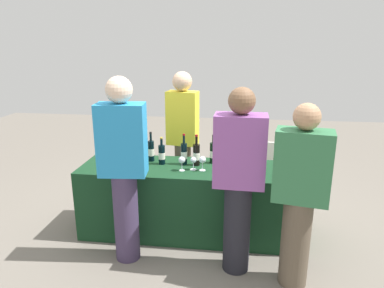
# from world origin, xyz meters

# --- Properties ---
(ground_plane) EXTENTS (12.00, 12.00, 0.00)m
(ground_plane) POSITION_xyz_m (0.00, 0.00, 0.00)
(ground_plane) COLOR slate
(tasting_table) EXTENTS (2.32, 0.68, 0.74)m
(tasting_table) POSITION_xyz_m (0.00, 0.00, 0.37)
(tasting_table) COLOR #14381E
(tasting_table) RESTS_ON ground_plane
(wine_bottle_0) EXTENTS (0.07, 0.07, 0.32)m
(wine_bottle_0) POSITION_xyz_m (-0.46, 0.15, 0.86)
(wine_bottle_0) COLOR black
(wine_bottle_0) RESTS_ON tasting_table
(wine_bottle_1) EXTENTS (0.07, 0.07, 0.29)m
(wine_bottle_1) POSITION_xyz_m (-0.33, 0.06, 0.85)
(wine_bottle_1) COLOR black
(wine_bottle_1) RESTS_ON tasting_table
(wine_bottle_2) EXTENTS (0.07, 0.07, 0.33)m
(wine_bottle_2) POSITION_xyz_m (-0.10, 0.09, 0.86)
(wine_bottle_2) COLOR black
(wine_bottle_2) RESTS_ON tasting_table
(wine_bottle_3) EXTENTS (0.07, 0.07, 0.33)m
(wine_bottle_3) POSITION_xyz_m (0.04, 0.07, 0.86)
(wine_bottle_3) COLOR black
(wine_bottle_3) RESTS_ON tasting_table
(wine_bottle_4) EXTENTS (0.08, 0.08, 0.31)m
(wine_bottle_4) POSITION_xyz_m (0.21, 0.17, 0.86)
(wine_bottle_4) COLOR black
(wine_bottle_4) RESTS_ON tasting_table
(wine_bottle_5) EXTENTS (0.07, 0.07, 0.31)m
(wine_bottle_5) POSITION_xyz_m (0.47, 0.10, 0.85)
(wine_bottle_5) COLOR black
(wine_bottle_5) RESTS_ON tasting_table
(wine_bottle_6) EXTENTS (0.07, 0.07, 0.31)m
(wine_bottle_6) POSITION_xyz_m (0.63, 0.10, 0.85)
(wine_bottle_6) COLOR black
(wine_bottle_6) RESTS_ON tasting_table
(wine_glass_0) EXTENTS (0.07, 0.07, 0.15)m
(wine_glass_0) POSITION_xyz_m (-0.09, -0.11, 0.85)
(wine_glass_0) COLOR silver
(wine_glass_0) RESTS_ON tasting_table
(wine_glass_1) EXTENTS (0.07, 0.07, 0.13)m
(wine_glass_1) POSITION_xyz_m (0.02, -0.07, 0.84)
(wine_glass_1) COLOR silver
(wine_glass_1) RESTS_ON tasting_table
(wine_glass_2) EXTENTS (0.07, 0.07, 0.15)m
(wine_glass_2) POSITION_xyz_m (0.12, -0.08, 0.85)
(wine_glass_2) COLOR silver
(wine_glass_2) RESTS_ON tasting_table
(wine_glass_3) EXTENTS (0.07, 0.07, 0.15)m
(wine_glass_3) POSITION_xyz_m (0.58, -0.09, 0.85)
(wine_glass_3) COLOR silver
(wine_glass_3) RESTS_ON tasting_table
(wine_glass_4) EXTENTS (0.06, 0.06, 0.13)m
(wine_glass_4) POSITION_xyz_m (0.70, -0.12, 0.84)
(wine_glass_4) COLOR silver
(wine_glass_4) RESTS_ON tasting_table
(server_pouring) EXTENTS (0.38, 0.24, 1.67)m
(server_pouring) POSITION_xyz_m (-0.18, 0.55, 0.93)
(server_pouring) COLOR brown
(server_pouring) RESTS_ON ground_plane
(guest_0) EXTENTS (0.43, 0.27, 1.72)m
(guest_0) POSITION_xyz_m (-0.55, -0.55, 0.93)
(guest_0) COLOR #3F3351
(guest_0) RESTS_ON ground_plane
(guest_1) EXTENTS (0.44, 0.25, 1.65)m
(guest_1) POSITION_xyz_m (0.47, -0.59, 0.89)
(guest_1) COLOR black
(guest_1) RESTS_ON ground_plane
(guest_2) EXTENTS (0.47, 0.31, 1.55)m
(guest_2) POSITION_xyz_m (0.96, -0.72, 0.83)
(guest_2) COLOR brown
(guest_2) RESTS_ON ground_plane
(menu_board) EXTENTS (0.63, 0.09, 0.77)m
(menu_board) POSITION_xyz_m (0.86, 0.99, 0.38)
(menu_board) COLOR white
(menu_board) RESTS_ON ground_plane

